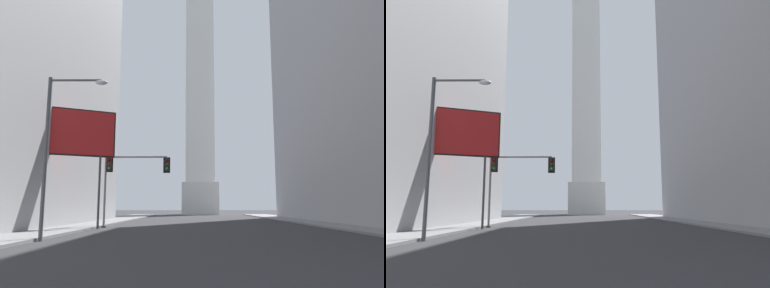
% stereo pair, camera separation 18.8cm
% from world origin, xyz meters
% --- Properties ---
extents(sidewalk_left, '(5.00, 98.79, 0.15)m').
position_xyz_m(sidewalk_left, '(-11.52, 29.64, 0.07)').
color(sidewalk_left, slate).
rests_on(sidewalk_left, ground_plane).
extents(sidewalk_right, '(5.00, 98.79, 0.15)m').
position_xyz_m(sidewalk_right, '(11.52, 29.64, 0.07)').
color(sidewalk_right, slate).
rests_on(sidewalk_right, ground_plane).
extents(obelisk, '(8.02, 8.02, 70.55)m').
position_xyz_m(obelisk, '(0.00, 82.32, 33.59)').
color(obelisk, silver).
rests_on(obelisk, ground_plane).
extents(traffic_light_mid_left, '(5.57, 0.53, 5.90)m').
position_xyz_m(traffic_light_mid_left, '(-6.91, 28.87, 4.52)').
color(traffic_light_mid_left, slate).
rests_on(traffic_light_mid_left, ground_plane).
extents(street_lamp, '(3.10, 0.36, 8.35)m').
position_xyz_m(street_lamp, '(-8.39, 16.48, 5.13)').
color(street_lamp, '#4C4C51').
rests_on(street_lamp, ground_plane).
extents(billboard_sign, '(6.27, 2.90, 9.23)m').
position_xyz_m(billboard_sign, '(-10.83, 25.97, 7.18)').
color(billboard_sign, '#3F3F42').
rests_on(billboard_sign, ground_plane).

